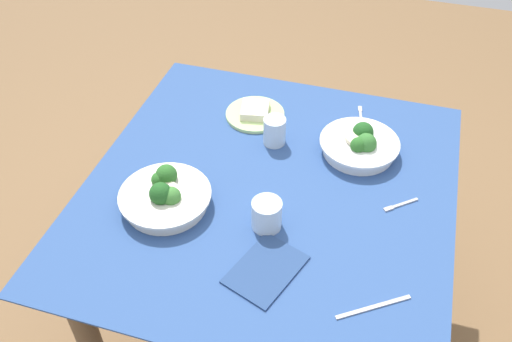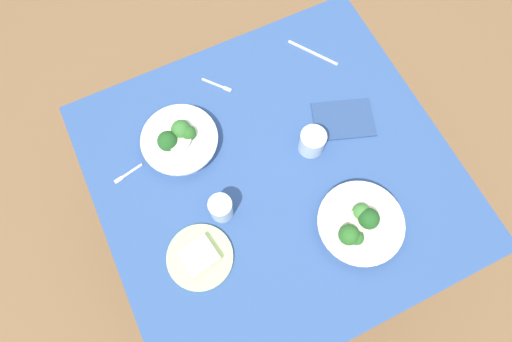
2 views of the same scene
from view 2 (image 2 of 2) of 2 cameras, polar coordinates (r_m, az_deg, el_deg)
ground_plane at (r=2.05m, az=1.80°, el=-7.13°), size 6.00×6.00×0.00m
dining_table at (r=1.45m, az=2.52°, el=-1.92°), size 1.12×1.07×0.74m
broccoli_bowl_far at (r=1.30m, az=14.01°, el=-7.06°), size 0.26×0.26×0.10m
broccoli_bowl_near at (r=1.37m, az=-10.45°, el=4.21°), size 0.25×0.25×0.09m
bread_side_plate at (r=1.28m, az=-7.72°, el=-11.58°), size 0.20×0.20×0.04m
water_glass_center at (r=1.26m, az=-4.82°, el=-5.11°), size 0.07×0.07×0.09m
water_glass_side at (r=1.35m, az=7.69°, el=4.00°), size 0.08×0.08×0.09m
fork_by_far_bowl at (r=1.40m, az=-17.23°, el=-0.43°), size 0.10×0.03×0.00m
fork_by_near_bowl at (r=1.48m, az=-5.23°, el=11.59°), size 0.08×0.09×0.00m
table_knife_left at (r=1.56m, az=7.78°, el=15.76°), size 0.12×0.17×0.00m
napkin_folded_upper at (r=1.44m, az=11.89°, el=6.93°), size 0.24×0.20×0.01m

